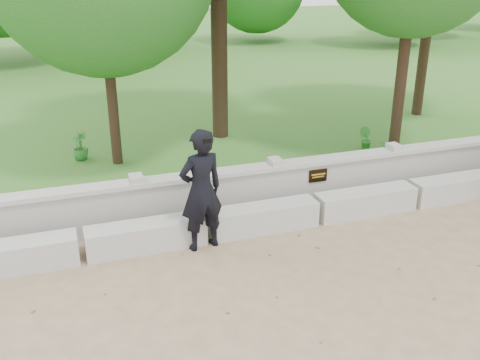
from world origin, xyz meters
The scene contains 8 objects.
ground centered at (0.00, 0.00, 0.00)m, with size 80.00×80.00×0.00m, color #A18362.
lawn centered at (0.00, 14.00, 0.12)m, with size 40.00×22.00×0.25m, color #306D1E.
concrete_bench centered at (0.00, 1.90, 0.22)m, with size 11.90×0.45×0.45m.
parapet_wall centered at (0.00, 2.60, 0.46)m, with size 12.50×0.35×0.90m.
man_main centered at (-2.14, 1.66, 0.99)m, with size 0.80×0.73×1.98m.
shrub_b centered at (2.48, 4.37, 0.53)m, with size 0.30×0.24×0.55m, color #2B7327.
shrub_c centered at (2.43, 3.30, 0.51)m, with size 0.46×0.40×0.51m, color #2B7327.
shrub_d centered at (-3.74, 5.88, 0.56)m, with size 0.35×0.31×0.62m, color #2B7327.
Camera 1 is at (-4.08, -5.72, 4.24)m, focal length 40.00 mm.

